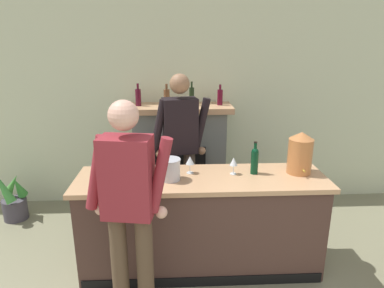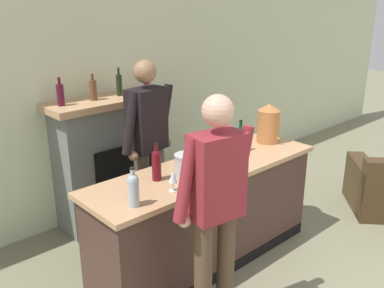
{
  "view_description": "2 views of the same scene",
  "coord_description": "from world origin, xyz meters",
  "px_view_note": "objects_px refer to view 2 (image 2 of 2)",
  "views": [
    {
      "loc": [
        -0.34,
        -0.53,
        2.19
      ],
      "look_at": [
        -0.19,
        2.59,
        1.23
      ],
      "focal_mm": 32.0,
      "sensor_mm": 36.0,
      "label": 1
    },
    {
      "loc": [
        -2.57,
        -0.09,
        2.37
      ],
      "look_at": [
        -0.14,
        2.57,
        1.13
      ],
      "focal_mm": 40.0,
      "sensor_mm": 36.0,
      "label": 2
    }
  ],
  "objects_px": {
    "ice_bucket_steel": "(186,166)",
    "wine_glass_mid_counter": "(191,153)",
    "fireplace_stone": "(110,159)",
    "person_bartender": "(148,147)",
    "copper_dispenser": "(268,123)",
    "wine_bottle_burgundy_dark": "(240,138)",
    "wine_bottle_rose_blush": "(133,189)",
    "wine_bottle_cabernet_heavy": "(156,164)",
    "wine_glass_front_right": "(226,144)",
    "person_customer": "(215,209)",
    "wine_glass_near_bucket": "(173,178)"
  },
  "relations": [
    {
      "from": "person_bartender",
      "to": "wine_bottle_burgundy_dark",
      "type": "xyz_separation_m",
      "value": [
        0.69,
        -0.55,
        0.07
      ]
    },
    {
      "from": "wine_glass_near_bucket",
      "to": "wine_glass_front_right",
      "type": "height_order",
      "value": "same"
    },
    {
      "from": "wine_bottle_burgundy_dark",
      "to": "wine_bottle_cabernet_heavy",
      "type": "relative_size",
      "value": 1.0
    },
    {
      "from": "ice_bucket_steel",
      "to": "wine_bottle_burgundy_dark",
      "type": "height_order",
      "value": "wine_bottle_burgundy_dark"
    },
    {
      "from": "fireplace_stone",
      "to": "wine_bottle_rose_blush",
      "type": "relative_size",
      "value": 5.7
    },
    {
      "from": "person_bartender",
      "to": "copper_dispenser",
      "type": "bearing_deg",
      "value": -26.1
    },
    {
      "from": "wine_bottle_burgundy_dark",
      "to": "wine_glass_mid_counter",
      "type": "relative_size",
      "value": 1.89
    },
    {
      "from": "ice_bucket_steel",
      "to": "wine_glass_mid_counter",
      "type": "xyz_separation_m",
      "value": [
        0.19,
        0.15,
        0.02
      ]
    },
    {
      "from": "wine_bottle_cabernet_heavy",
      "to": "wine_glass_front_right",
      "type": "distance_m",
      "value": 0.81
    },
    {
      "from": "ice_bucket_steel",
      "to": "wine_glass_near_bucket",
      "type": "xyz_separation_m",
      "value": [
        -0.26,
        -0.14,
        0.01
      ]
    },
    {
      "from": "fireplace_stone",
      "to": "ice_bucket_steel",
      "type": "xyz_separation_m",
      "value": [
        -0.11,
        -1.36,
        0.35
      ]
    },
    {
      "from": "fireplace_stone",
      "to": "wine_glass_near_bucket",
      "type": "relative_size",
      "value": 10.12
    },
    {
      "from": "wine_bottle_cabernet_heavy",
      "to": "wine_bottle_rose_blush",
      "type": "bearing_deg",
      "value": -148.07
    },
    {
      "from": "copper_dispenser",
      "to": "ice_bucket_steel",
      "type": "bearing_deg",
      "value": -174.82
    },
    {
      "from": "fireplace_stone",
      "to": "wine_bottle_cabernet_heavy",
      "type": "height_order",
      "value": "fireplace_stone"
    },
    {
      "from": "fireplace_stone",
      "to": "wine_bottle_burgundy_dark",
      "type": "height_order",
      "value": "fireplace_stone"
    },
    {
      "from": "wine_bottle_rose_blush",
      "to": "wine_bottle_cabernet_heavy",
      "type": "xyz_separation_m",
      "value": [
        0.4,
        0.25,
        0.01
      ]
    },
    {
      "from": "fireplace_stone",
      "to": "wine_glass_near_bucket",
      "type": "bearing_deg",
      "value": -103.64
    },
    {
      "from": "wine_bottle_burgundy_dark",
      "to": "wine_glass_mid_counter",
      "type": "xyz_separation_m",
      "value": [
        -0.61,
        0.04,
        -0.02
      ]
    },
    {
      "from": "wine_glass_mid_counter",
      "to": "wine_bottle_burgundy_dark",
      "type": "bearing_deg",
      "value": -3.72
    },
    {
      "from": "fireplace_stone",
      "to": "ice_bucket_steel",
      "type": "relative_size",
      "value": 8.49
    },
    {
      "from": "wine_glass_mid_counter",
      "to": "wine_glass_near_bucket",
      "type": "bearing_deg",
      "value": -146.85
    },
    {
      "from": "wine_bottle_rose_blush",
      "to": "wine_bottle_burgundy_dark",
      "type": "relative_size",
      "value": 0.94
    },
    {
      "from": "fireplace_stone",
      "to": "wine_glass_near_bucket",
      "type": "xyz_separation_m",
      "value": [
        -0.36,
        -1.5,
        0.37
      ]
    },
    {
      "from": "fireplace_stone",
      "to": "wine_glass_mid_counter",
      "type": "height_order",
      "value": "fireplace_stone"
    },
    {
      "from": "fireplace_stone",
      "to": "person_bartender",
      "type": "relative_size",
      "value": 0.91
    },
    {
      "from": "person_customer",
      "to": "wine_glass_mid_counter",
      "type": "distance_m",
      "value": 0.91
    },
    {
      "from": "wine_glass_near_bucket",
      "to": "wine_glass_front_right",
      "type": "distance_m",
      "value": 0.89
    },
    {
      "from": "ice_bucket_steel",
      "to": "wine_glass_front_right",
      "type": "bearing_deg",
      "value": 9.92
    },
    {
      "from": "person_customer",
      "to": "wine_glass_front_right",
      "type": "relative_size",
      "value": 10.84
    },
    {
      "from": "person_customer",
      "to": "wine_bottle_cabernet_heavy",
      "type": "distance_m",
      "value": 0.75
    },
    {
      "from": "ice_bucket_steel",
      "to": "wine_bottle_cabernet_heavy",
      "type": "height_order",
      "value": "wine_bottle_cabernet_heavy"
    },
    {
      "from": "wine_glass_mid_counter",
      "to": "ice_bucket_steel",
      "type": "bearing_deg",
      "value": -141.42
    },
    {
      "from": "ice_bucket_steel",
      "to": "wine_glass_mid_counter",
      "type": "bearing_deg",
      "value": 38.58
    },
    {
      "from": "copper_dispenser",
      "to": "wine_bottle_cabernet_heavy",
      "type": "height_order",
      "value": "copper_dispenser"
    },
    {
      "from": "ice_bucket_steel",
      "to": "wine_glass_near_bucket",
      "type": "bearing_deg",
      "value": -151.28
    },
    {
      "from": "wine_bottle_cabernet_heavy",
      "to": "wine_glass_mid_counter",
      "type": "distance_m",
      "value": 0.41
    },
    {
      "from": "fireplace_stone",
      "to": "person_bartender",
      "type": "distance_m",
      "value": 0.77
    },
    {
      "from": "wine_bottle_burgundy_dark",
      "to": "wine_glass_front_right",
      "type": "xyz_separation_m",
      "value": [
        -0.2,
        -0.01,
        -0.02
      ]
    },
    {
      "from": "wine_bottle_burgundy_dark",
      "to": "wine_glass_front_right",
      "type": "relative_size",
      "value": 1.9
    },
    {
      "from": "wine_bottle_rose_blush",
      "to": "wine_bottle_cabernet_heavy",
      "type": "distance_m",
      "value": 0.48
    },
    {
      "from": "wine_glass_front_right",
      "to": "wine_bottle_burgundy_dark",
      "type": "bearing_deg",
      "value": 1.74
    },
    {
      "from": "person_customer",
      "to": "fireplace_stone",
      "type": "bearing_deg",
      "value": 78.72
    },
    {
      "from": "fireplace_stone",
      "to": "wine_bottle_cabernet_heavy",
      "type": "xyz_separation_m",
      "value": [
        -0.32,
        -1.24,
        0.4
      ]
    },
    {
      "from": "ice_bucket_steel",
      "to": "wine_bottle_cabernet_heavy",
      "type": "relative_size",
      "value": 0.63
    },
    {
      "from": "ice_bucket_steel",
      "to": "wine_bottle_cabernet_heavy",
      "type": "distance_m",
      "value": 0.25
    },
    {
      "from": "wine_bottle_cabernet_heavy",
      "to": "wine_glass_mid_counter",
      "type": "xyz_separation_m",
      "value": [
        0.4,
        0.03,
        -0.02
      ]
    },
    {
      "from": "wine_bottle_cabernet_heavy",
      "to": "fireplace_stone",
      "type": "bearing_deg",
      "value": 75.45
    },
    {
      "from": "fireplace_stone",
      "to": "copper_dispenser",
      "type": "bearing_deg",
      "value": -48.17
    },
    {
      "from": "person_bartender",
      "to": "wine_glass_front_right",
      "type": "xyz_separation_m",
      "value": [
        0.49,
        -0.56,
        0.05
      ]
    }
  ]
}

